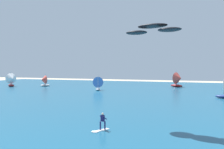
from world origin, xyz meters
TOP-DOWN VIEW (x-y plane):
  - ocean at (0.00, 51.04)m, footprint 160.00×90.00m
  - kitesurfer at (-0.40, 15.81)m, footprint 1.40×2.00m
  - kite at (3.81, 19.23)m, footprint 6.22×3.22m
  - sailboat_far_left at (-47.06, 53.48)m, footprint 4.29×3.82m
  - sailboat_leading at (-16.81, 52.67)m, footprint 3.17×3.56m
  - sailboat_mid_left at (-38.37, 58.10)m, footprint 3.17×3.52m
  - sailboat_far_right at (2.69, 69.83)m, footprint 4.61×4.16m

SIDE VIEW (x-z plane):
  - ocean at x=0.00m, z-range 0.00..0.10m
  - kitesurfer at x=-0.40m, z-range -0.13..1.54m
  - sailboat_mid_left at x=-38.37m, z-range -0.06..3.86m
  - sailboat_leading at x=-16.81m, z-range -0.07..3.93m
  - sailboat_far_left at x=-47.06m, z-range -0.10..4.69m
  - sailboat_far_right at x=2.69m, z-range -0.12..5.01m
  - kite at x=3.81m, z-range 9.55..10.45m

